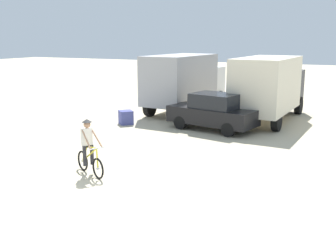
% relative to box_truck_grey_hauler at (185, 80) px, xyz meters
% --- Properties ---
extents(ground_plane, '(120.00, 120.00, 0.00)m').
position_rel_box_truck_grey_hauler_xyz_m(ground_plane, '(3.59, -13.04, -1.87)').
color(ground_plane, beige).
extents(box_truck_grey_hauler, '(2.79, 6.88, 3.35)m').
position_rel_box_truck_grey_hauler_xyz_m(box_truck_grey_hauler, '(0.00, 0.00, 0.00)').
color(box_truck_grey_hauler, '#9E9EA3').
rests_on(box_truck_grey_hauler, ground).
extents(box_truck_cream_rv, '(2.68, 6.85, 3.35)m').
position_rel_box_truck_grey_hauler_xyz_m(box_truck_cream_rv, '(5.07, -0.54, 0.00)').
color(box_truck_cream_rv, beige).
rests_on(box_truck_cream_rv, ground).
extents(sedan_parked, '(4.46, 2.53, 1.76)m').
position_rel_box_truck_grey_hauler_xyz_m(sedan_parked, '(3.20, -3.93, -0.99)').
color(sedan_parked, black).
rests_on(sedan_parked, ground).
extents(cyclist_orange_shirt, '(1.58, 0.86, 1.82)m').
position_rel_box_truck_grey_hauler_xyz_m(cyclist_orange_shirt, '(1.83, -11.79, -1.03)').
color(cyclist_orange_shirt, black).
rests_on(cyclist_orange_shirt, ground).
extents(supply_crate, '(0.93, 0.93, 0.70)m').
position_rel_box_truck_grey_hauler_xyz_m(supply_crate, '(-1.25, -4.59, -1.53)').
color(supply_crate, '#4C5199').
rests_on(supply_crate, ground).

